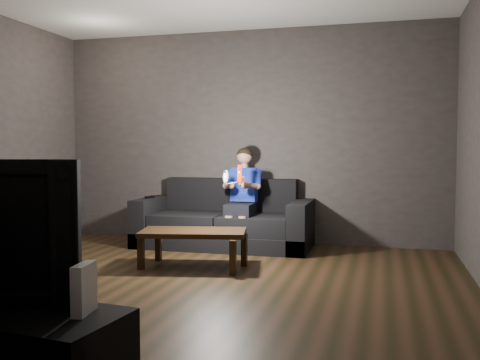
% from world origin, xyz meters
% --- Properties ---
extents(floor, '(5.00, 5.00, 0.00)m').
position_xyz_m(floor, '(0.00, 0.00, 0.00)').
color(floor, black).
rests_on(floor, ground).
extents(back_wall, '(5.00, 0.04, 2.70)m').
position_xyz_m(back_wall, '(0.00, 2.50, 1.35)').
color(back_wall, '#383230').
rests_on(back_wall, ground).
extents(sofa, '(2.11, 0.91, 0.82)m').
position_xyz_m(sofa, '(-0.19, 2.08, 0.27)').
color(sofa, black).
rests_on(sofa, floor).
extents(child, '(0.46, 0.57, 1.13)m').
position_xyz_m(child, '(0.05, 2.03, 0.71)').
color(child, black).
rests_on(child, sofa).
extents(wii_remote_red, '(0.06, 0.08, 0.20)m').
position_xyz_m(wii_remote_red, '(0.14, 1.59, 0.92)').
color(wii_remote_red, red).
rests_on(wii_remote_red, child).
extents(nunchuk_white, '(0.06, 0.10, 0.16)m').
position_xyz_m(nunchuk_white, '(-0.03, 1.60, 0.88)').
color(nunchuk_white, white).
rests_on(nunchuk_white, child).
extents(wii_remote_black, '(0.07, 0.17, 0.03)m').
position_xyz_m(wii_remote_black, '(-1.14, 2.00, 0.59)').
color(wii_remote_black, black).
rests_on(wii_remote_black, sofa).
extents(coffee_table, '(1.13, 0.72, 0.38)m').
position_xyz_m(coffee_table, '(-0.16, 0.88, 0.33)').
color(coffee_table, black).
rests_on(coffee_table, floor).
extents(wii_console, '(0.07, 0.16, 0.20)m').
position_xyz_m(wii_console, '(0.53, -2.27, 0.64)').
color(wii_console, white).
rests_on(wii_console, media_console).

